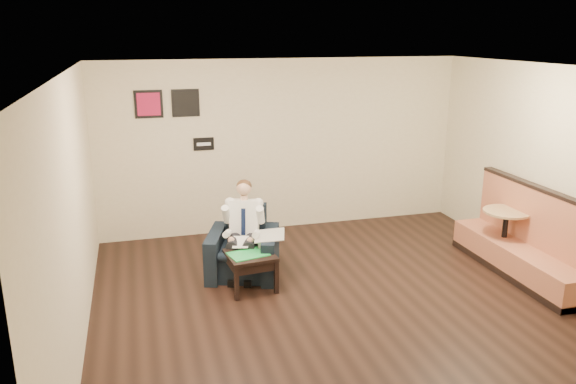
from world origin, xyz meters
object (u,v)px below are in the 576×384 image
object	(u,v)px
armchair	(243,243)
side_table	(250,271)
seated_man	(242,235)
coffee_mug	(261,245)
smartphone	(250,248)
green_folder	(248,254)
cafe_table	(504,237)
banquette	(521,232)

from	to	relation	value
armchair	side_table	distance (m)	0.51
seated_man	coffee_mug	bearing A→B (deg)	-24.92
coffee_mug	smartphone	size ratio (longest dim) A/B	0.68
armchair	green_folder	distance (m)	0.49
coffee_mug	cafe_table	xyz separation A→B (m)	(3.45, -0.32, -0.13)
side_table	smartphone	size ratio (longest dim) A/B	3.93
smartphone	armchair	bearing A→B (deg)	102.33
side_table	smartphone	bearing A→B (deg)	78.23
side_table	banquette	bearing A→B (deg)	-8.22
armchair	green_folder	xyz separation A→B (m)	(-0.03, -0.49, 0.04)
side_table	coffee_mug	world-z (taller)	coffee_mug
banquette	smartphone	bearing A→B (deg)	168.99
armchair	coffee_mug	size ratio (longest dim) A/B	9.10
armchair	smartphone	bearing A→B (deg)	-63.64
smartphone	cafe_table	size ratio (longest dim) A/B	0.19
cafe_table	coffee_mug	bearing A→B (deg)	174.72
green_folder	banquette	distance (m)	3.68
green_folder	coffee_mug	distance (m)	0.27
seated_man	green_folder	xyz separation A→B (m)	(0.01, -0.38, -0.12)
green_folder	banquette	size ratio (longest dim) A/B	0.20
armchair	coffee_mug	bearing A→B (deg)	-41.70
armchair	green_folder	size ratio (longest dim) A/B	1.92
coffee_mug	armchair	bearing A→B (deg)	119.86
side_table	smartphone	xyz separation A→B (m)	(0.04, 0.17, 0.24)
armchair	seated_man	world-z (taller)	seated_man
smartphone	banquette	world-z (taller)	banquette
coffee_mug	cafe_table	size ratio (longest dim) A/B	0.13
armchair	smartphone	distance (m)	0.29
cafe_table	seated_man	bearing A→B (deg)	171.86
green_folder	banquette	world-z (taller)	banquette
seated_man	smartphone	world-z (taller)	seated_man
green_folder	smartphone	bearing A→B (deg)	71.62
seated_man	banquette	xyz separation A→B (m)	(3.66, -0.87, -0.01)
banquette	seated_man	bearing A→B (deg)	166.56
armchair	seated_man	bearing A→B (deg)	-90.00
side_table	banquette	distance (m)	3.67
coffee_mug	banquette	xyz separation A→B (m)	(3.44, -0.67, 0.07)
cafe_table	green_folder	bearing A→B (deg)	177.67
side_table	smartphone	world-z (taller)	smartphone
side_table	banquette	size ratio (longest dim) A/B	0.25
side_table	coffee_mug	size ratio (longest dim) A/B	5.79
side_table	cafe_table	size ratio (longest dim) A/B	0.73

